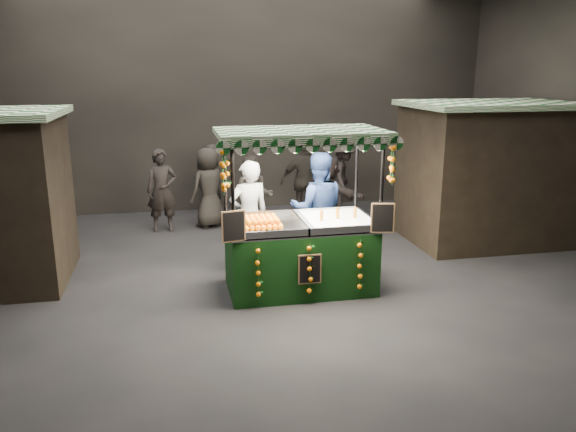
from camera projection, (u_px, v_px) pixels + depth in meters
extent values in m
plane|color=black|center=(269.00, 285.00, 8.56)|extent=(12.00, 12.00, 0.00)
cube|color=black|center=(230.00, 100.00, 12.66)|extent=(12.00, 0.10, 5.00)
cube|color=black|center=(417.00, 192.00, 3.19)|extent=(12.00, 0.10, 5.00)
cube|color=black|center=(486.00, 175.00, 10.53)|extent=(2.80, 2.00, 2.50)
cube|color=#115119|center=(493.00, 104.00, 10.20)|extent=(3.00, 2.20, 0.10)
cube|color=black|center=(300.00, 258.00, 8.29)|extent=(2.09, 1.14, 0.95)
cube|color=#B9BBC0|center=(300.00, 226.00, 8.16)|extent=(2.09, 1.14, 0.04)
cylinder|color=black|center=(234.00, 229.00, 7.40)|extent=(0.05, 0.05, 2.28)
cylinder|color=black|center=(380.00, 220.00, 7.81)|extent=(0.05, 0.05, 2.28)
cylinder|color=black|center=(226.00, 209.00, 8.43)|extent=(0.05, 0.05, 2.28)
cylinder|color=black|center=(355.00, 203.00, 8.83)|extent=(0.05, 0.05, 2.28)
cube|color=#115119|center=(301.00, 132.00, 7.82)|extent=(2.33, 1.38, 0.08)
cube|color=white|center=(338.00, 220.00, 8.26)|extent=(0.93, 1.03, 0.08)
cube|color=black|center=(234.00, 226.00, 7.33)|extent=(0.32, 0.09, 0.42)
cube|color=black|center=(383.00, 218.00, 7.74)|extent=(0.32, 0.09, 0.42)
cube|color=black|center=(310.00, 269.00, 7.70)|extent=(0.32, 0.02, 0.42)
imported|color=gray|center=(249.00, 216.00, 9.00)|extent=(0.73, 0.57, 1.79)
imported|color=navy|center=(318.00, 209.00, 9.28)|extent=(1.03, 0.87, 1.88)
imported|color=black|center=(162.00, 191.00, 11.22)|extent=(0.62, 0.42, 1.65)
imported|color=#2C2824|center=(254.00, 197.00, 10.82)|extent=(0.92, 0.81, 1.58)
imported|color=black|center=(305.00, 182.00, 11.77)|extent=(1.09, 0.58, 1.78)
imported|color=black|center=(344.00, 176.00, 12.87)|extent=(0.92, 1.17, 1.59)
imported|color=black|center=(209.00, 188.00, 11.51)|extent=(0.96, 0.88, 1.64)
imported|color=black|center=(328.00, 195.00, 10.86)|extent=(1.19, 1.53, 1.62)
imported|color=black|center=(211.00, 179.00, 12.62)|extent=(0.48, 0.63, 1.56)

